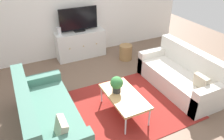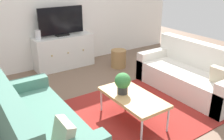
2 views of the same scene
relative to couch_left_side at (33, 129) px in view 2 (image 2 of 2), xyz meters
The scene contains 11 objects.
ground_plane 1.47m from the couch_left_side, ahead, with size 10.00×10.00×0.00m, color brown.
wall_back 3.20m from the couch_left_side, 61.53° to the left, with size 6.40×0.12×2.70m, color white.
area_rug 1.47m from the couch_left_side, ahead, with size 2.50×1.90×0.01m, color maroon.
couch_left_side is the anchor object (origin of this frame).
couch_right_side 2.88m from the couch_left_side, ahead, with size 0.83×1.90×0.85m.
coffee_table 1.38m from the couch_left_side, ahead, with size 0.54×1.03×0.41m.
potted_plant 1.33m from the couch_left_side, ahead, with size 0.23×0.23×0.31m.
tv_console 2.78m from the couch_left_side, 58.61° to the left, with size 1.31×0.47×0.73m.
flat_screen_tv 2.90m from the couch_left_side, 58.82° to the left, with size 1.00×0.16×0.62m.
glass_vase 2.60m from the couch_left_side, 68.90° to the left, with size 0.11×0.11×0.19m, color silver.
wicker_basket 2.99m from the couch_left_side, 34.52° to the left, with size 0.34×0.34×0.40m, color #9E7547.
Camera 2 is at (-2.03, -2.68, 2.05)m, focal length 39.55 mm.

